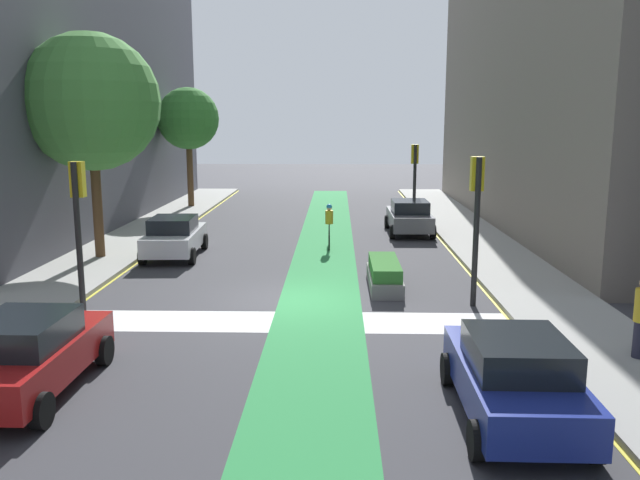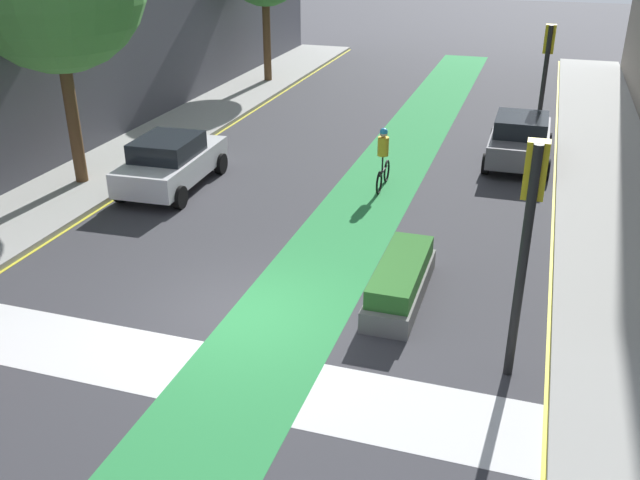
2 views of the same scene
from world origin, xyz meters
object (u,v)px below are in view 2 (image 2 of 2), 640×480
at_px(traffic_signal_far_right, 547,61).
at_px(car_white_left_far, 171,162).
at_px(traffic_signal_near_right, 529,217).
at_px(cyclist_in_lane, 383,157).
at_px(median_planter, 400,281).
at_px(car_grey_right_far, 520,139).

height_order(traffic_signal_far_right, car_white_left_far, traffic_signal_far_right).
height_order(traffic_signal_near_right, cyclist_in_lane, traffic_signal_near_right).
bearing_deg(traffic_signal_near_right, traffic_signal_far_right, 90.09).
relative_size(traffic_signal_far_right, median_planter, 1.24).
height_order(traffic_signal_near_right, car_grey_right_far, traffic_signal_near_right).
bearing_deg(traffic_signal_far_right, car_grey_right_far, -100.80).
xyz_separation_m(traffic_signal_far_right, car_grey_right_far, (-0.50, -2.63, -2.03)).
distance_m(traffic_signal_near_right, median_planter, 3.99).
bearing_deg(cyclist_in_lane, median_planter, -73.64).
xyz_separation_m(traffic_signal_near_right, cyclist_in_lane, (-4.20, 8.15, -1.99)).
distance_m(traffic_signal_far_right, car_white_left_far, 13.12).
distance_m(car_grey_right_far, median_planter, 10.09).
distance_m(car_grey_right_far, cyclist_in_lane, 5.21).
bearing_deg(traffic_signal_near_right, median_planter, 140.84).
height_order(traffic_signal_near_right, car_white_left_far, traffic_signal_near_right).
distance_m(traffic_signal_far_right, car_grey_right_far, 3.36).
bearing_deg(traffic_signal_near_right, cyclist_in_lane, 117.25).
relative_size(traffic_signal_far_right, car_grey_right_far, 0.96).
bearing_deg(car_white_left_far, cyclist_in_lane, 16.80).
bearing_deg(traffic_signal_far_right, cyclist_in_lane, -123.47).
height_order(traffic_signal_far_right, car_grey_right_far, traffic_signal_far_right).
bearing_deg(traffic_signal_far_right, median_planter, -100.63).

